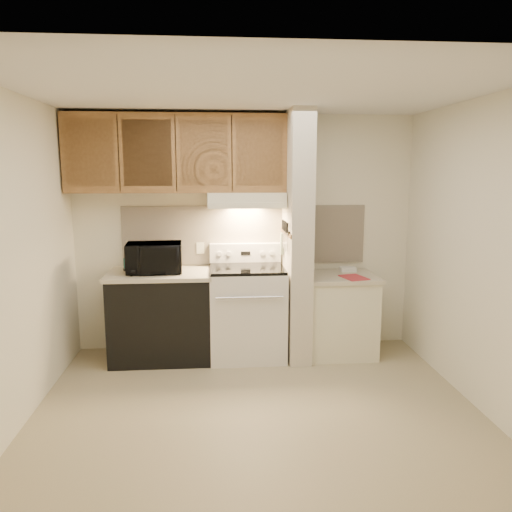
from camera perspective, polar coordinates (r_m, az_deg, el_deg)
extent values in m
plane|color=tan|center=(4.29, 0.07, -16.87)|extent=(3.60, 3.60, 0.00)
plane|color=white|center=(3.87, 0.08, 18.35)|extent=(3.60, 3.60, 0.00)
cube|color=#F1EACE|center=(5.37, -1.27, 2.60)|extent=(3.60, 2.50, 0.02)
cube|color=#F1EACE|center=(4.15, -25.55, -0.52)|extent=(0.02, 3.00, 2.50)
cube|color=#F1EACE|center=(4.42, 24.03, 0.17)|extent=(0.02, 3.00, 2.50)
cube|color=#FFEACD|center=(5.36, -1.26, 2.42)|extent=(2.60, 0.02, 0.63)
cube|color=silver|center=(5.19, -1.00, -6.57)|extent=(0.76, 0.65, 0.92)
cube|color=black|center=(4.88, -0.76, -7.17)|extent=(0.50, 0.01, 0.30)
cylinder|color=silver|center=(4.78, -0.73, -4.78)|extent=(0.65, 0.02, 0.02)
cube|color=black|center=(5.08, -1.02, -1.42)|extent=(0.74, 0.64, 0.03)
cube|color=silver|center=(5.34, -1.22, 0.39)|extent=(0.76, 0.08, 0.20)
cube|color=black|center=(5.30, -1.20, 0.31)|extent=(0.10, 0.01, 0.04)
cylinder|color=silver|center=(5.28, -4.22, 0.26)|extent=(0.05, 0.02, 0.05)
cylinder|color=silver|center=(5.29, -3.14, 0.28)|extent=(0.05, 0.02, 0.05)
cylinder|color=silver|center=(5.31, 0.75, 0.33)|extent=(0.05, 0.02, 0.05)
cylinder|color=silver|center=(5.32, 1.82, 0.35)|extent=(0.05, 0.02, 0.05)
cube|color=black|center=(5.23, -10.75, -6.91)|extent=(1.00, 0.63, 0.87)
cube|color=beige|center=(5.12, -10.91, -2.03)|extent=(1.04, 0.67, 0.04)
cube|color=black|center=(5.28, -13.63, -1.46)|extent=(0.25, 0.14, 0.02)
cylinder|color=#24696A|center=(5.37, -14.41, -0.82)|extent=(0.11, 0.11, 0.10)
cube|color=beige|center=(5.36, -6.38, 0.90)|extent=(0.08, 0.01, 0.12)
imported|color=black|center=(5.07, -11.56, -0.20)|extent=(0.56, 0.40, 0.30)
cube|color=beige|center=(5.08, 4.73, 2.15)|extent=(0.22, 0.70, 2.50)
cube|color=olive|center=(5.06, 3.44, 2.70)|extent=(0.01, 0.70, 0.04)
cube|color=black|center=(5.00, 3.45, 2.86)|extent=(0.02, 0.42, 0.04)
cube|color=silver|center=(4.85, 3.57, 1.45)|extent=(0.01, 0.03, 0.16)
cylinder|color=black|center=(4.84, 3.59, 3.21)|extent=(0.02, 0.02, 0.10)
cube|color=silver|center=(4.94, 3.42, 1.49)|extent=(0.01, 0.04, 0.18)
cylinder|color=black|center=(4.91, 3.47, 3.31)|extent=(0.02, 0.02, 0.10)
cube|color=silver|center=(5.01, 3.31, 1.49)|extent=(0.01, 0.04, 0.20)
cylinder|color=black|center=(4.99, 3.33, 3.42)|extent=(0.02, 0.02, 0.10)
cube|color=silver|center=(5.08, 3.20, 1.83)|extent=(0.01, 0.04, 0.16)
cylinder|color=black|center=(5.06, 3.21, 3.51)|extent=(0.02, 0.02, 0.10)
cube|color=silver|center=(5.18, 3.04, 1.88)|extent=(0.01, 0.04, 0.18)
cylinder|color=black|center=(5.15, 3.07, 3.63)|extent=(0.02, 0.02, 0.10)
cube|color=slate|center=(5.24, 2.98, 1.43)|extent=(0.03, 0.09, 0.22)
cube|color=beige|center=(5.35, 9.50, -6.82)|extent=(0.70, 0.60, 0.81)
cube|color=beige|center=(5.25, 9.63, -2.36)|extent=(0.74, 0.64, 0.04)
cube|color=#B72D36|center=(5.13, 11.13, -2.42)|extent=(0.28, 0.33, 0.01)
cube|color=white|center=(5.44, 10.47, -1.51)|extent=(0.16, 0.11, 0.04)
cube|color=beige|center=(5.11, -1.14, 6.46)|extent=(0.78, 0.44, 0.15)
cube|color=beige|center=(4.91, -0.98, 5.79)|extent=(0.78, 0.04, 0.06)
cube|color=olive|center=(5.16, -9.02, 11.48)|extent=(2.18, 0.33, 0.77)
cube|color=olive|center=(5.12, -18.48, 11.11)|extent=(0.46, 0.01, 0.63)
cube|color=black|center=(5.07, -15.43, 11.28)|extent=(0.01, 0.01, 0.73)
cube|color=olive|center=(5.02, -12.32, 11.42)|extent=(0.46, 0.01, 0.63)
cube|color=black|center=(5.00, -9.15, 11.53)|extent=(0.01, 0.01, 0.73)
cube|color=olive|center=(4.98, -5.96, 11.61)|extent=(0.46, 0.01, 0.63)
cube|color=black|center=(4.99, -2.77, 11.65)|extent=(0.01, 0.01, 0.73)
cube|color=olive|center=(5.00, 0.42, 11.65)|extent=(0.46, 0.01, 0.63)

